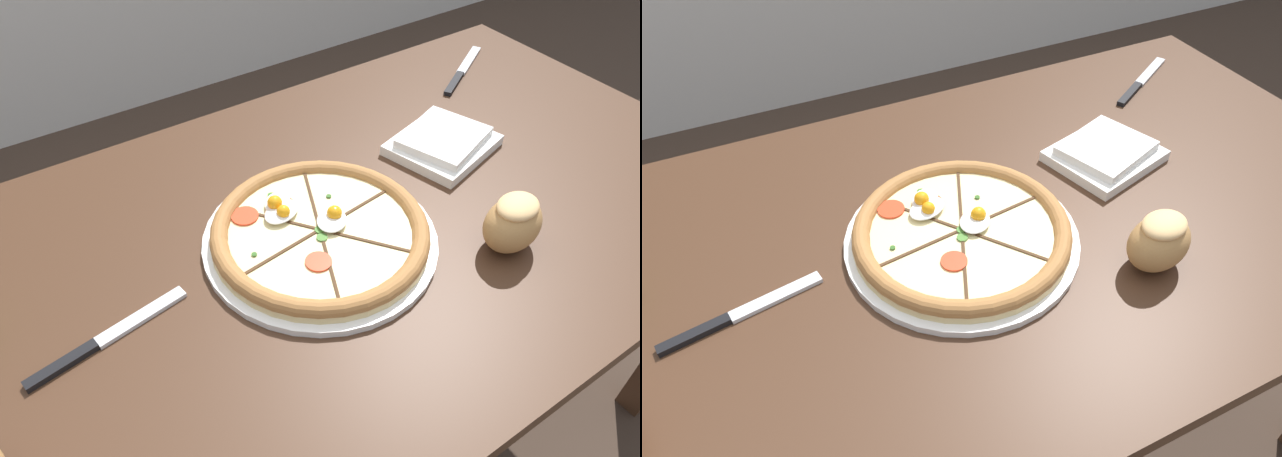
{
  "view_description": "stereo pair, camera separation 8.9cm",
  "coord_description": "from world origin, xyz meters",
  "views": [
    {
      "loc": [
        -0.38,
        -0.56,
        1.38
      ],
      "look_at": [
        -0.02,
        -0.02,
        0.77
      ],
      "focal_mm": 32.0,
      "sensor_mm": 36.0,
      "label": 1
    },
    {
      "loc": [
        -0.31,
        -0.61,
        1.38
      ],
      "look_at": [
        -0.02,
        -0.02,
        0.77
      ],
      "focal_mm": 32.0,
      "sensor_mm": 36.0,
      "label": 2
    }
  ],
  "objects": [
    {
      "name": "knife_spare",
      "position": [
        -0.37,
        -0.02,
        0.74
      ],
      "size": [
        0.24,
        0.06,
        0.01
      ],
      "rotation": [
        0.0,
        0.0,
        0.16
      ],
      "color": "silver",
      "rests_on": "dining_table"
    },
    {
      "name": "bread_piece_near",
      "position": [
        0.22,
        -0.19,
        0.78
      ],
      "size": [
        0.12,
        0.09,
        0.09
      ],
      "rotation": [
        0.0,
        0.0,
        0.14
      ],
      "color": "#B27F47",
      "rests_on": "dining_table"
    },
    {
      "name": "dining_table",
      "position": [
        0.0,
        0.0,
        0.65
      ],
      "size": [
        1.58,
        0.85,
        0.74
      ],
      "color": "#422819",
      "rests_on": "ground_plane"
    },
    {
      "name": "napkin_folded",
      "position": [
        0.31,
        0.06,
        0.75
      ],
      "size": [
        0.22,
        0.2,
        0.04
      ],
      "rotation": [
        0.0,
        0.0,
        0.26
      ],
      "color": "silver",
      "rests_on": "dining_table"
    },
    {
      "name": "ground_plane",
      "position": [
        0.0,
        0.0,
        0.0
      ],
      "size": [
        12.0,
        12.0,
        0.0
      ],
      "primitive_type": "plane",
      "color": "#3D2D23"
    },
    {
      "name": "pizza",
      "position": [
        -0.02,
        -0.02,
        0.76
      ],
      "size": [
        0.37,
        0.37,
        0.05
      ],
      "color": "white",
      "rests_on": "dining_table"
    },
    {
      "name": "knife_main",
      "position": [
        0.56,
        0.26,
        0.74
      ],
      "size": [
        0.22,
        0.14,
        0.01
      ],
      "rotation": [
        0.0,
        0.0,
        0.53
      ],
      "color": "silver",
      "rests_on": "dining_table"
    }
  ]
}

